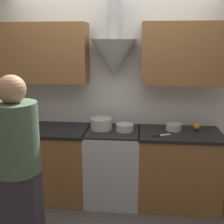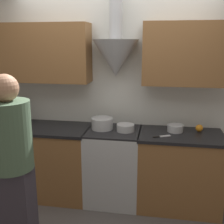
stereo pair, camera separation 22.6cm
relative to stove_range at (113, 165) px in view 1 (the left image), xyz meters
name	(u,v)px [view 1 (the left image)]	position (x,y,z in m)	size (l,w,h in m)	color
ground_plane	(110,214)	(0.00, -0.34, -0.46)	(12.00, 12.00, 0.00)	#4C4744
wall_back	(110,81)	(-0.07, 0.27, 1.01)	(8.40, 0.54, 2.60)	silver
counter_left	(35,162)	(-0.99, 0.00, 0.00)	(1.37, 0.62, 0.91)	brown
counter_right	(178,168)	(0.79, 0.00, 0.00)	(0.96, 0.62, 0.91)	brown
stove_range	(113,165)	(0.00, 0.00, 0.00)	(0.63, 0.60, 0.91)	#B7BABC
wine_bottle_2	(2,115)	(-1.39, 0.05, 0.59)	(0.07, 0.07, 0.34)	black
wine_bottle_3	(8,115)	(-1.31, 0.04, 0.59)	(0.08, 0.08, 0.35)	black
wine_bottle_4	(15,116)	(-1.22, 0.05, 0.58)	(0.08, 0.08, 0.31)	black
stock_pot	(101,124)	(-0.14, 0.04, 0.52)	(0.26, 0.26, 0.14)	#B7BABC
mixing_bowl	(125,127)	(0.14, 0.00, 0.49)	(0.21, 0.21, 0.08)	#B7BABC
orange_fruit	(197,126)	(1.00, 0.13, 0.49)	(0.08, 0.08, 0.08)	orange
saucepan	(174,127)	(0.72, 0.08, 0.49)	(0.18, 0.18, 0.08)	#B7BABC
chefs_knife	(162,135)	(0.57, -0.14, 0.45)	(0.20, 0.11, 0.01)	silver
person_foreground_left	(19,171)	(-0.64, -1.20, 0.48)	(0.36, 0.36, 1.70)	#38333D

